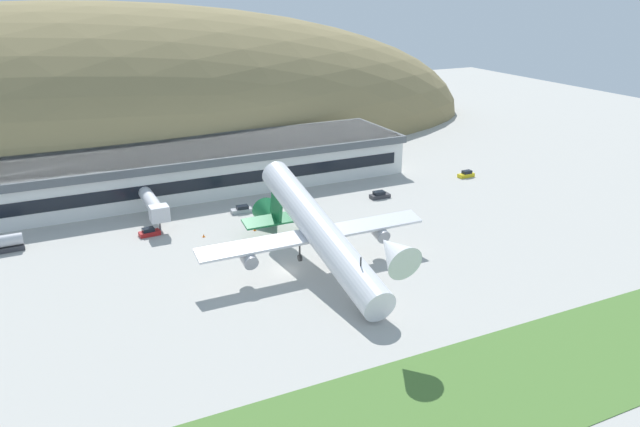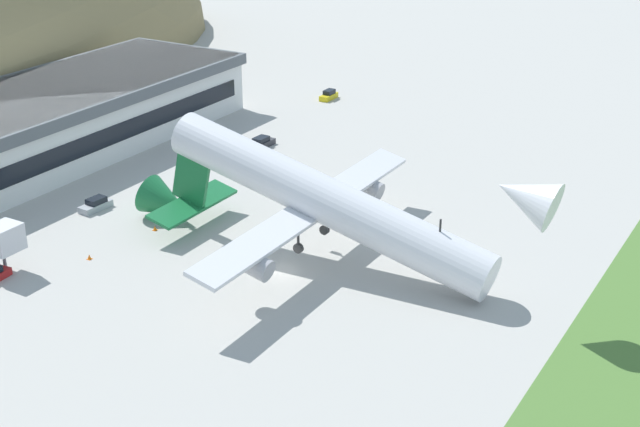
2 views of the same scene
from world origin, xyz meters
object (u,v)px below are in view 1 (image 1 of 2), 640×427
service_car_3 (466,174)px  service_car_0 (380,195)px  service_car_2 (149,232)px  traffic_cone_1 (255,229)px  jetway_0 (153,205)px  fuel_truck (3,244)px  cargo_airplane (317,231)px  service_car_1 (242,210)px  terminal_building (143,171)px  traffic_cone_0 (204,236)px

service_car_3 → service_car_0: bearing=-171.3°
service_car_2 → traffic_cone_1: bearing=-18.9°
jetway_0 → service_car_0: bearing=-6.6°
fuel_truck → service_car_3: bearing=0.0°
cargo_airplane → service_car_3: bearing=29.3°
jetway_0 → service_car_0: size_ratio=3.33×
service_car_0 → service_car_1: bearing=171.6°
service_car_3 → traffic_cone_1: size_ratio=7.02×
terminal_building → fuel_truck: (-28.00, -20.49, -3.82)m
fuel_truck → jetway_0: bearing=3.1°
cargo_airplane → traffic_cone_0: bearing=120.8°
jetway_0 → traffic_cone_0: size_ratio=25.33×
service_car_2 → service_car_0: bearing=-0.4°
service_car_0 → fuel_truck: 73.11m
terminal_building → traffic_cone_1: size_ratio=206.88×
cargo_airplane → service_car_2: (-21.52, 26.46, -6.20)m
traffic_cone_0 → traffic_cone_1: size_ratio=1.00×
cargo_airplane → service_car_3: (53.83, 30.15, -6.15)m
service_car_1 → traffic_cone_0: size_ratio=7.48×
cargo_airplane → service_car_2: cargo_airplane is taller
service_car_1 → service_car_3: bearing=-0.3°
jetway_0 → service_car_2: 6.42m
service_car_2 → traffic_cone_1: service_car_2 is taller
traffic_cone_0 → traffic_cone_1: bearing=-7.0°
service_car_3 → fuel_truck: bearing=-180.0°
service_car_1 → service_car_2: bearing=-168.2°
service_car_0 → service_car_3: bearing=8.7°
fuel_truck → service_car_0: bearing=-3.1°
service_car_0 → traffic_cone_0: service_car_0 is taller
service_car_1 → terminal_building: bearing=127.3°
cargo_airplane → fuel_truck: bearing=146.6°
jetway_0 → service_car_2: (-2.13, -5.02, -3.37)m
cargo_airplane → service_car_1: (-2.26, 30.48, -6.20)m
service_car_2 → fuel_truck: fuel_truck is taller
jetway_0 → traffic_cone_1: (16.10, -11.25, -3.71)m
service_car_0 → traffic_cone_0: bearing=-173.3°
service_car_3 → cargo_airplane: bearing=-150.7°
traffic_cone_1 → jetway_0: bearing=145.0°
service_car_1 → traffic_cone_1: size_ratio=7.48×
cargo_airplane → service_car_0: bearing=43.6°
jetway_0 → service_car_1: size_ratio=3.39×
service_car_1 → traffic_cone_1: 10.30m
service_car_0 → service_car_1: service_car_0 is taller
fuel_truck → traffic_cone_0: (32.80, -8.67, -1.14)m
service_car_2 → service_car_3: service_car_3 is taller
service_car_0 → traffic_cone_0: size_ratio=7.61×
service_car_0 → terminal_building: bearing=151.5°
terminal_building → jetway_0: terminal_building is taller
service_car_1 → fuel_truck: (-43.30, -0.41, 0.80)m
service_car_1 → service_car_2: size_ratio=1.12×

